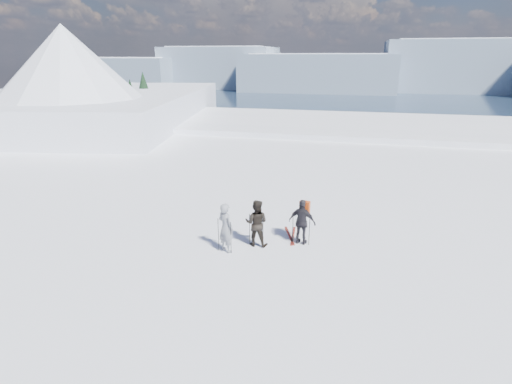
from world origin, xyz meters
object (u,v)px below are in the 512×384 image
(skier_pack, at_px, (302,222))
(skier_grey, at_px, (226,228))
(skier_dark, at_px, (256,223))
(skis_loose, at_px, (291,236))

(skier_pack, bearing_deg, skier_grey, 36.17)
(skier_dark, bearing_deg, skier_grey, 37.37)
(skier_pack, distance_m, skis_loose, 1.13)
(skier_dark, distance_m, skis_loose, 1.81)
(skier_grey, relative_size, skier_dark, 1.03)
(skier_grey, height_order, skis_loose, skier_grey)
(skier_dark, bearing_deg, skis_loose, -138.03)
(skier_grey, distance_m, skis_loose, 2.94)
(skis_loose, bearing_deg, skier_pack, -49.69)
(skier_dark, xyz_separation_m, skier_pack, (1.64, 0.51, -0.02))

